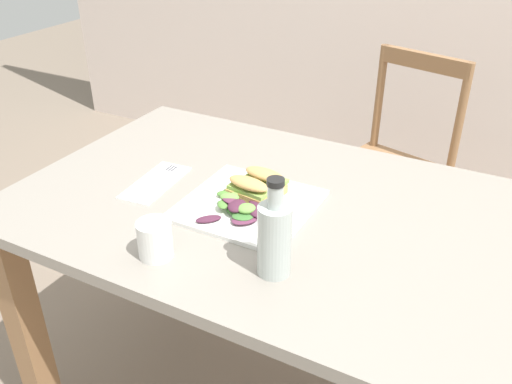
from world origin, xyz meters
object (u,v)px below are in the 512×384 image
at_px(dining_table, 263,247).
at_px(fork_on_napkin, 159,178).
at_px(cup_extra_side, 155,239).
at_px(plate_lunch, 248,205).
at_px(chair_wooden_far, 392,169).
at_px(bottle_cold_brew, 274,242).
at_px(sandwich_half_front, 249,189).
at_px(sandwich_half_back, 265,180).

xyz_separation_m(dining_table, fork_on_napkin, (-0.29, -0.03, 0.14)).
relative_size(dining_table, cup_extra_side, 15.23).
xyz_separation_m(dining_table, plate_lunch, (-0.02, -0.04, 0.14)).
distance_m(chair_wooden_far, fork_on_napkin, 1.04).
distance_m(plate_lunch, bottle_cold_brew, 0.26).
xyz_separation_m(bottle_cold_brew, cup_extra_side, (-0.24, -0.07, -0.03)).
bearing_deg(cup_extra_side, dining_table, 71.99).
relative_size(chair_wooden_far, plate_lunch, 2.93).
xyz_separation_m(dining_table, sandwich_half_front, (-0.03, -0.02, 0.17)).
distance_m(dining_table, chair_wooden_far, 0.91).
height_order(sandwich_half_back, cup_extra_side, cup_extra_side).
bearing_deg(fork_on_napkin, cup_extra_side, -54.03).
bearing_deg(fork_on_napkin, sandwich_half_back, 14.01).
height_order(sandwich_half_back, bottle_cold_brew, bottle_cold_brew).
xyz_separation_m(plate_lunch, cup_extra_side, (-0.07, -0.26, 0.04)).
height_order(sandwich_half_front, bottle_cold_brew, bottle_cold_brew).
relative_size(dining_table, sandwich_half_back, 10.68).
bearing_deg(fork_on_napkin, plate_lunch, -1.45).
relative_size(sandwich_half_back, cup_extra_side, 1.43).
height_order(bottle_cold_brew, cup_extra_side, bottle_cold_brew).
distance_m(dining_table, plate_lunch, 0.14).
height_order(fork_on_napkin, cup_extra_side, cup_extra_side).
bearing_deg(chair_wooden_far, plate_lunch, -97.49).
bearing_deg(cup_extra_side, bottle_cold_brew, 15.58).
height_order(plate_lunch, sandwich_half_back, sandwich_half_back).
distance_m(fork_on_napkin, bottle_cold_brew, 0.48).
bearing_deg(sandwich_half_back, fork_on_napkin, -165.99).
bearing_deg(dining_table, sandwich_half_back, 114.17).
xyz_separation_m(chair_wooden_far, sandwich_half_back, (-0.12, -0.85, 0.33)).
height_order(sandwich_half_back, fork_on_napkin, sandwich_half_back).
relative_size(sandwich_half_back, fork_on_napkin, 0.62).
distance_m(plate_lunch, fork_on_napkin, 0.27).
bearing_deg(dining_table, fork_on_napkin, -174.11).
xyz_separation_m(sandwich_half_front, bottle_cold_brew, (0.17, -0.21, 0.03)).
bearing_deg(cup_extra_side, sandwich_half_front, 76.43).
bearing_deg(sandwich_half_front, bottle_cold_brew, -50.70).
xyz_separation_m(sandwich_half_front, cup_extra_side, (-0.07, -0.28, 0.00)).
relative_size(chair_wooden_far, cup_extra_side, 10.82).
distance_m(sandwich_half_front, sandwich_half_back, 0.06).
bearing_deg(fork_on_napkin, chair_wooden_far, 67.10).
relative_size(dining_table, chair_wooden_far, 1.41).
distance_m(dining_table, fork_on_napkin, 0.32).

